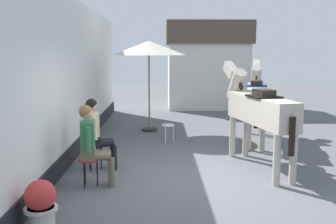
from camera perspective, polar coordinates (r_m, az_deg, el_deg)
ground_plane at (r=9.88m, az=2.11°, el=-4.46°), size 40.00×40.00×0.00m
pub_facade_wall at (r=8.38m, az=-14.93°, el=3.56°), size 0.34×14.00×3.40m
distant_cottage at (r=16.37m, az=5.74°, el=7.03°), size 3.40×2.60×3.50m
seated_visitor_near at (r=6.62m, az=-11.11°, el=-4.26°), size 0.61×0.49×1.39m
seated_visitor_far at (r=7.53m, az=-10.44°, el=-2.69°), size 0.61×0.48×1.39m
saddled_horse_near at (r=7.73m, az=13.01°, el=0.41°), size 0.90×2.96×2.06m
saddled_horse_far at (r=10.16m, az=12.78°, el=2.32°), size 0.97×2.95×2.06m
flower_planter_near at (r=5.35m, az=-18.17°, el=-12.60°), size 0.43×0.43×0.64m
cafe_parasol at (r=11.13m, az=-2.82°, el=9.25°), size 2.10×2.10×2.58m
spare_stool_white at (r=9.78m, az=0.02°, el=-2.20°), size 0.32×0.32×0.46m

